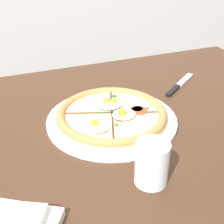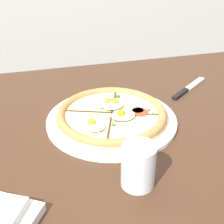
{
  "view_description": "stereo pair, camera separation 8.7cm",
  "coord_description": "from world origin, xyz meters",
  "px_view_note": "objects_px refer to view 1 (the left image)",
  "views": [
    {
      "loc": [
        -0.27,
        -0.7,
        1.23
      ],
      "look_at": [
        0.0,
        0.0,
        0.79
      ],
      "focal_mm": 50.0,
      "sensor_mm": 36.0,
      "label": 1
    },
    {
      "loc": [
        -0.19,
        -0.73,
        1.23
      ],
      "look_at": [
        0.0,
        0.0,
        0.79
      ],
      "focal_mm": 50.0,
      "sensor_mm": 36.0,
      "label": 2
    }
  ],
  "objects_px": {
    "pizza": "(112,115)",
    "knife_spare": "(180,85)",
    "water_glass": "(152,165)",
    "dining_table": "(112,150)"
  },
  "relations": [
    {
      "from": "pizza",
      "to": "knife_spare",
      "type": "bearing_deg",
      "value": 23.34
    },
    {
      "from": "pizza",
      "to": "water_glass",
      "type": "xyz_separation_m",
      "value": [
        -0.01,
        -0.26,
        0.02
      ]
    },
    {
      "from": "knife_spare",
      "to": "water_glass",
      "type": "relative_size",
      "value": 1.83
    },
    {
      "from": "water_glass",
      "to": "knife_spare",
      "type": "bearing_deg",
      "value": 50.79
    },
    {
      "from": "pizza",
      "to": "knife_spare",
      "type": "relative_size",
      "value": 2.04
    },
    {
      "from": "dining_table",
      "to": "knife_spare",
      "type": "height_order",
      "value": "knife_spare"
    },
    {
      "from": "knife_spare",
      "to": "pizza",
      "type": "bearing_deg",
      "value": 167.33
    },
    {
      "from": "dining_table",
      "to": "pizza",
      "type": "height_order",
      "value": "pizza"
    },
    {
      "from": "water_glass",
      "to": "pizza",
      "type": "bearing_deg",
      "value": 87.27
    },
    {
      "from": "pizza",
      "to": "knife_spare",
      "type": "distance_m",
      "value": 0.33
    }
  ]
}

